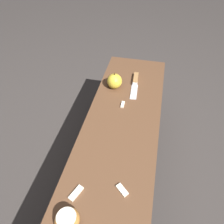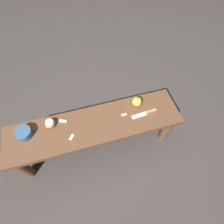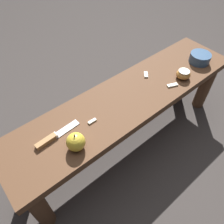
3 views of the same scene
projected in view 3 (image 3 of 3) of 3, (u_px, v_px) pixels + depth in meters
ground_plane at (126, 140)px, 1.40m from camera, size 8.00×8.00×0.00m
wooden_bench at (128, 107)px, 1.16m from camera, size 1.35×0.33×0.40m
knife at (52, 138)px, 0.92m from camera, size 0.21×0.04×0.02m
apple_whole at (76, 142)px, 0.87m from camera, size 0.08×0.08×0.09m
apple_cut at (183, 74)px, 1.17m from camera, size 0.08×0.08×0.05m
apple_slice_near_knife at (92, 121)px, 0.98m from camera, size 0.04×0.01×0.01m
apple_slice_center at (172, 85)px, 1.14m from camera, size 0.06×0.04×0.01m
apple_slice_near_bowl at (146, 75)px, 1.20m from camera, size 0.05×0.05×0.01m
bowl at (200, 58)px, 1.27m from camera, size 0.12×0.12×0.05m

